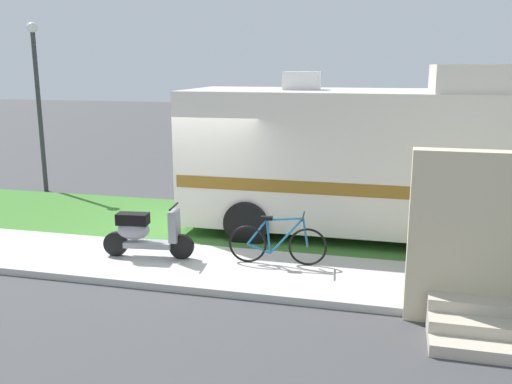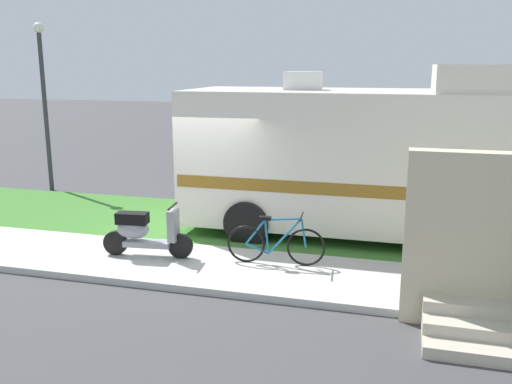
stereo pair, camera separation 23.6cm
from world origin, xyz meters
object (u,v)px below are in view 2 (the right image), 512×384
motorhome_rv (355,157)px  street_lamp_post (44,92)px  bottle_green (439,284)px  bicycle (276,243)px  scooter (144,232)px  pickup_truck_near (438,162)px

motorhome_rv → street_lamp_post: 8.97m
street_lamp_post → motorhome_rv: bearing=-13.2°
street_lamp_post → bottle_green: bearing=-25.8°
motorhome_rv → bicycle: bearing=-113.9°
scooter → bottle_green: (5.03, -0.28, -0.34)m
bicycle → pickup_truck_near: 7.08m
bicycle → street_lamp_post: bearing=149.6°
bicycle → bottle_green: 2.73m
scooter → pickup_truck_near: pickup_truck_near is taller
scooter → pickup_truck_near: bearing=51.7°
bottle_green → pickup_truck_near: bearing=88.1°
scooter → bicycle: bearing=5.5°
pickup_truck_near → bottle_green: size_ratio=19.92×
bottle_green → street_lamp_post: bearing=154.2°
motorhome_rv → scooter: bearing=-142.4°
scooter → street_lamp_post: 7.35m
scooter → street_lamp_post: street_lamp_post is taller
motorhome_rv → bottle_green: motorhome_rv is taller
motorhome_rv → bottle_green: 3.63m
motorhome_rv → pickup_truck_near: size_ratio=1.23×
motorhome_rv → street_lamp_post: (-8.67, 2.03, 1.09)m
motorhome_rv → pickup_truck_near: motorhome_rv is taller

